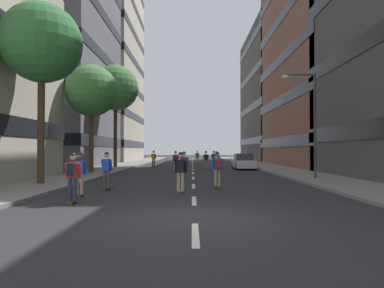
# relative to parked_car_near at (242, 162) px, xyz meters

# --- Properties ---
(ground_plane) EXTENTS (169.12, 169.12, 0.00)m
(ground_plane) POSITION_rel_parked_car_near_xyz_m (-4.85, 4.92, -0.70)
(ground_plane) COLOR #28282B
(sidewalk_left) EXTENTS (3.76, 77.51, 0.14)m
(sidewalk_left) POSITION_rel_parked_car_near_xyz_m (-12.77, 8.45, -0.63)
(sidewalk_left) COLOR gray
(sidewalk_left) RESTS_ON ground_plane
(sidewalk_right) EXTENTS (3.76, 77.51, 0.14)m
(sidewalk_right) POSITION_rel_parked_car_near_xyz_m (3.08, 8.45, -0.63)
(sidewalk_right) COLOR gray
(sidewalk_right) RESTS_ON ground_plane
(lane_markings) EXTENTS (0.16, 67.20, 0.01)m
(lane_markings) POSITION_rel_parked_car_near_xyz_m (-4.85, 7.24, -0.70)
(lane_markings) COLOR silver
(lane_markings) RESTS_ON ground_plane
(building_left_mid) EXTENTS (15.10, 16.73, 32.50)m
(building_left_mid) POSITION_rel_parked_car_near_xyz_m (-22.15, 5.24, 15.64)
(building_left_mid) COLOR slate
(building_left_mid) RESTS_ON ground_plane
(building_left_far) EXTENTS (15.10, 20.15, 32.74)m
(building_left_far) POSITION_rel_parked_car_near_xyz_m (-22.15, 25.89, 15.76)
(building_left_far) COLOR #BCB29E
(building_left_far) RESTS_ON ground_plane
(building_right_mid) EXTENTS (15.10, 21.42, 32.14)m
(building_right_mid) POSITION_rel_parked_car_near_xyz_m (12.45, 5.24, 15.46)
(building_right_mid) COLOR brown
(building_right_mid) RESTS_ON ground_plane
(building_right_far) EXTENTS (15.10, 21.76, 22.17)m
(building_right_far) POSITION_rel_parked_car_near_xyz_m (12.45, 25.89, 10.48)
(building_right_far) COLOR #4C4744
(building_right_far) RESTS_ON ground_plane
(parked_car_near) EXTENTS (1.82, 4.40, 1.52)m
(parked_car_near) POSITION_rel_parked_car_near_xyz_m (0.00, 0.00, 0.00)
(parked_car_near) COLOR silver
(parked_car_near) RESTS_ON ground_plane
(street_tree_near) EXTENTS (4.67, 4.67, 10.44)m
(street_tree_near) POSITION_rel_parked_car_near_xyz_m (-12.77, 2.11, 7.50)
(street_tree_near) COLOR #4C3823
(street_tree_near) RESTS_ON sidewalk_left
(street_tree_mid) EXTENTS (4.14, 4.14, 9.39)m
(street_tree_mid) POSITION_rel_parked_car_near_xyz_m (-12.77, -15.12, 6.71)
(street_tree_mid) COLOR #4C3823
(street_tree_mid) RESTS_ON sidewalk_left
(street_tree_far) EXTENTS (4.02, 4.02, 8.36)m
(street_tree_far) POSITION_rel_parked_car_near_xyz_m (-12.77, -6.27, 5.75)
(street_tree_far) COLOR #4C3823
(street_tree_far) RESTS_ON sidewalk_left
(streetlamp_right) EXTENTS (2.13, 0.30, 6.50)m
(streetlamp_right) POSITION_rel_parked_car_near_xyz_m (2.34, -11.73, 3.44)
(streetlamp_right) COLOR #3F3F44
(streetlamp_right) RESTS_ON sidewalk_right
(skater_0) EXTENTS (0.56, 0.92, 1.78)m
(skater_0) POSITION_rel_parked_car_near_xyz_m (-5.41, -18.13, 0.29)
(skater_0) COLOR brown
(skater_0) RESTS_ON ground_plane
(skater_1) EXTENTS (0.56, 0.92, 1.78)m
(skater_1) POSITION_rel_parked_car_near_xyz_m (-3.67, -16.00, 0.32)
(skater_1) COLOR brown
(skater_1) RESTS_ON ground_plane
(skater_2) EXTENTS (0.54, 0.91, 1.78)m
(skater_2) POSITION_rel_parked_car_near_xyz_m (-5.42, -11.66, 0.32)
(skater_2) COLOR brown
(skater_2) RESTS_ON ground_plane
(skater_3) EXTENTS (0.57, 0.92, 1.78)m
(skater_3) POSITION_rel_parked_car_near_xyz_m (-9.42, -19.21, 0.29)
(skater_3) COLOR brown
(skater_3) RESTS_ON ground_plane
(skater_4) EXTENTS (0.57, 0.92, 1.78)m
(skater_4) POSITION_rel_parked_car_near_xyz_m (-9.02, 3.51, 0.29)
(skater_4) COLOR brown
(skater_4) RESTS_ON ground_plane
(skater_5) EXTENTS (0.53, 0.90, 1.78)m
(skater_5) POSITION_rel_parked_car_near_xyz_m (-9.08, -20.97, 0.32)
(skater_5) COLOR brown
(skater_5) RESTS_ON ground_plane
(skater_6) EXTENTS (0.56, 0.92, 1.78)m
(skater_6) POSITION_rel_parked_car_near_xyz_m (-6.38, -2.44, 0.32)
(skater_6) COLOR brown
(skater_6) RESTS_ON ground_plane
(skater_7) EXTENTS (0.56, 0.92, 1.78)m
(skater_7) POSITION_rel_parked_car_near_xyz_m (-4.22, 12.45, 0.32)
(skater_7) COLOR brown
(skater_7) RESTS_ON ground_plane
(skater_8) EXTENTS (0.56, 0.92, 1.78)m
(skater_8) POSITION_rel_parked_car_near_xyz_m (-3.09, -7.33, 0.32)
(skater_8) COLOR brown
(skater_8) RESTS_ON ground_plane
(skater_9) EXTENTS (0.57, 0.92, 1.78)m
(skater_9) POSITION_rel_parked_car_near_xyz_m (-8.92, -16.88, 0.29)
(skater_9) COLOR brown
(skater_9) RESTS_ON ground_plane
(skater_10) EXTENTS (0.55, 0.91, 1.78)m
(skater_10) POSITION_rel_parked_car_near_xyz_m (-2.55, 4.55, 0.32)
(skater_10) COLOR brown
(skater_10) RESTS_ON ground_plane
(skater_11) EXTENTS (0.55, 0.91, 1.78)m
(skater_11) POSITION_rel_parked_car_near_xyz_m (-3.61, -0.49, 0.32)
(skater_11) COLOR brown
(skater_11) RESTS_ON ground_plane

